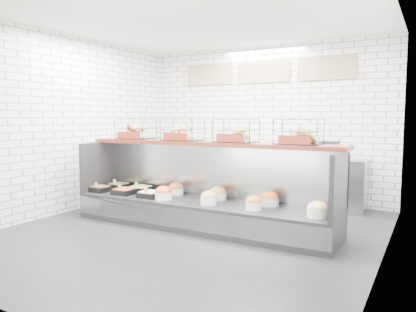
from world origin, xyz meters
The scene contains 5 objects.
ground centered at (0.00, 0.00, 0.00)m, with size 5.50×5.50×0.00m, color black.
room_shell centered at (0.00, 0.60, 2.06)m, with size 5.02×5.51×3.01m.
display_case centered at (-0.01, 0.34, 0.33)m, with size 4.00×0.90×1.20m.
bagel_shelf centered at (0.00, 0.52, 1.37)m, with size 4.10×0.50×0.40m.
prep_counter centered at (-0.01, 2.43, 0.47)m, with size 4.00×0.60×1.20m.
Camera 1 is at (2.96, -4.76, 1.63)m, focal length 35.00 mm.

